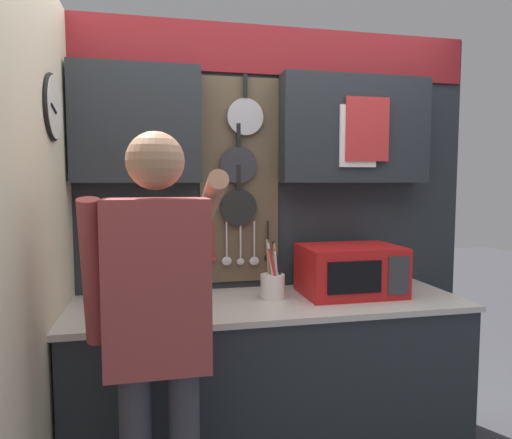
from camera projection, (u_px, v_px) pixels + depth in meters
base_cabinet_counter at (271, 388)px, 2.40m from camera, size 2.03×0.67×0.93m
back_wall_unit at (261, 193)px, 2.62m from camera, size 2.60×0.23×2.42m
side_wall at (36, 266)px, 1.76m from camera, size 0.07×1.60×2.42m
microwave at (350, 270)px, 2.49m from camera, size 0.53×0.38×0.27m
knife_block at (183, 282)px, 2.30m from camera, size 0.12×0.16×0.29m
utensil_crock at (273, 284)px, 2.40m from camera, size 0.13×0.13×0.31m
person at (158, 319)px, 1.71m from camera, size 0.54×0.66×1.73m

